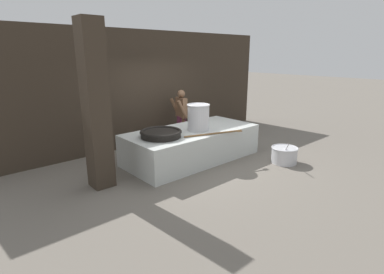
{
  "coord_description": "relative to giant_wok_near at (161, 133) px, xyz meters",
  "views": [
    {
      "loc": [
        -4.75,
        -5.35,
        2.58
      ],
      "look_at": [
        0.0,
        0.0,
        0.57
      ],
      "focal_mm": 28.0,
      "sensor_mm": 36.0,
      "label": 1
    }
  ],
  "objects": [
    {
      "name": "giant_wok_near",
      "position": [
        0.0,
        0.0,
        0.0
      ],
      "size": [
        0.94,
        0.94,
        0.16
      ],
      "color": "black",
      "rests_on": "hearth_platform"
    },
    {
      "name": "cook",
      "position": [
        1.72,
        1.36,
        -0.0
      ],
      "size": [
        0.43,
        0.61,
        1.57
      ],
      "rotation": [
        0.0,
        0.0,
        2.93
      ],
      "color": "brown",
      "rests_on": "ground_plane"
    },
    {
      "name": "prep_bowl_vegetables",
      "position": [
        2.47,
        -1.65,
        -0.63
      ],
      "size": [
        0.72,
        0.65,
        0.64
      ],
      "color": "silver",
      "rests_on": "ground_plane"
    },
    {
      "name": "back_wall",
      "position": [
        0.97,
        2.08,
        0.76
      ],
      "size": [
        9.14,
        0.24,
        3.21
      ],
      "primitive_type": "cube",
      "color": "#382D23",
      "rests_on": "ground_plane"
    },
    {
      "name": "stock_pot",
      "position": [
        1.05,
        -0.1,
        0.25
      ],
      "size": [
        0.56,
        0.56,
        0.64
      ],
      "color": "silver",
      "rests_on": "hearth_platform"
    },
    {
      "name": "ground_plane",
      "position": [
        0.97,
        0.05,
        -0.85
      ],
      "size": [
        60.0,
        60.0,
        0.0
      ],
      "primitive_type": "plane",
      "color": "slate"
    },
    {
      "name": "hearth_platform",
      "position": [
        0.97,
        0.05,
        -0.47
      ],
      "size": [
        3.34,
        1.55,
        0.77
      ],
      "color": "silver",
      "rests_on": "ground_plane"
    },
    {
      "name": "stirring_paddle",
      "position": [
        1.11,
        -0.65,
        -0.07
      ],
      "size": [
        1.43,
        0.53,
        0.04
      ],
      "rotation": [
        0.0,
        0.0,
        -0.32
      ],
      "color": "brown",
      "rests_on": "hearth_platform"
    },
    {
      "name": "support_pillar",
      "position": [
        -1.43,
        0.08,
        0.76
      ],
      "size": [
        0.42,
        0.42,
        3.21
      ],
      "primitive_type": "cube",
      "color": "#382D23",
      "rests_on": "ground_plane"
    }
  ]
}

